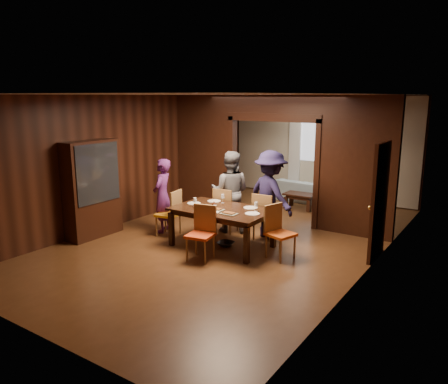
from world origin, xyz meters
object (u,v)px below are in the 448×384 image
Objects in this scene: sofa at (306,191)px; chair_far_r at (266,216)px; person_purple at (162,196)px; chair_near at (200,234)px; person_grey at (230,192)px; chair_right at (281,232)px; person_navy at (270,195)px; hutch at (92,189)px; dining_table at (222,227)px; chair_left at (168,213)px; chair_far_l at (227,210)px; coffee_table at (300,201)px.

sofa is 2.06× the size of chair_far_r.
person_purple is 1.63× the size of chair_near.
person_grey reaches higher than chair_right.
sofa is at bearing -56.92° from person_navy.
person_navy reaches higher than sofa.
dining_table is at bearing 20.24° from hutch.
chair_far_l is (0.88, 0.88, 0.00)m from chair_left.
hutch is at bearing -64.89° from chair_left.
chair_left is (0.27, -0.14, -0.31)m from person_purple.
chair_far_r is at bearing 105.92° from chair_left.
chair_right is (2.56, 0.11, 0.00)m from chair_left.
chair_near is at bearing 72.73° from chair_far_r.
person_purple is at bearing 141.96° from chair_near.
chair_left is at bearing 23.53° from chair_far_r.
hutch is (-2.16, -1.87, 0.13)m from person_grey.
person_grey is at bearing 27.46° from person_navy.
chair_far_r reaches higher than coffee_table.
coffee_table is (0.47, 2.61, -0.67)m from person_grey.
person_purple is 1.63× the size of chair_far_l.
chair_right reaches higher than sofa.
person_navy is (0.92, 0.09, 0.03)m from person_grey.
chair_left is 1.00× the size of chair_near.
person_navy reaches higher than dining_table.
person_navy is 0.91× the size of sofa.
chair_far_l is at bearing 118.20° from dining_table.
hutch is at bearing 54.26° from person_navy.
dining_table is 2.81m from hutch.
person_purple is 2.25m from chair_far_r.
dining_table is at bearing 111.83° from chair_far_l.
sofa is at bearing 104.10° from coffee_table.
person_navy is 0.45m from chair_far_r.
person_navy reaches higher than person_grey.
chair_far_r is (0.44, -2.67, 0.28)m from coffee_table.
chair_near is 2.70m from hutch.
person_purple is 4.57m from sofa.
chair_right is at bearing 14.77° from hutch.
dining_table is (0.17, -4.40, 0.09)m from sofa.
person_grey is 0.87× the size of sofa.
person_grey reaches higher than person_purple.
chair_near is (0.02, -4.33, 0.28)m from coffee_table.
chair_left is 0.48× the size of hutch.
person_navy is at bearing -79.73° from coffee_table.
chair_right is 1.85m from chair_far_l.
sofa is at bearing 92.17° from dining_table.
chair_far_l is 0.94m from chair_far_r.
chair_far_r is at bearing 59.51° from chair_right.
coffee_table is at bearing -106.77° from chair_far_l.
chair_left is 1.00× the size of chair_right.
sofa is at bearing -82.46° from chair_far_r.
chair_far_l is at bearing 97.58° from chair_near.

